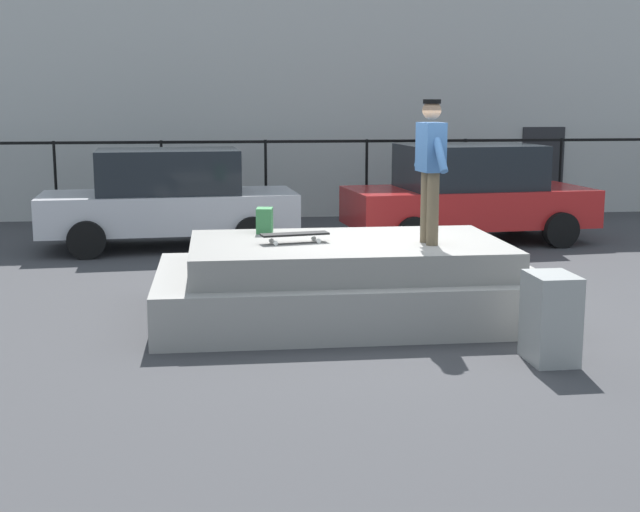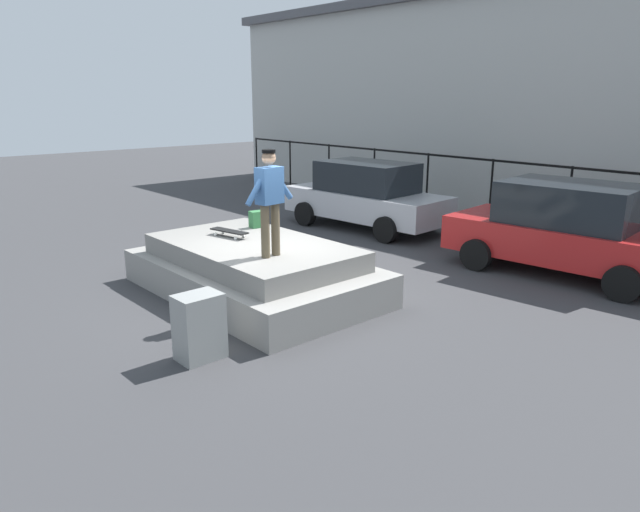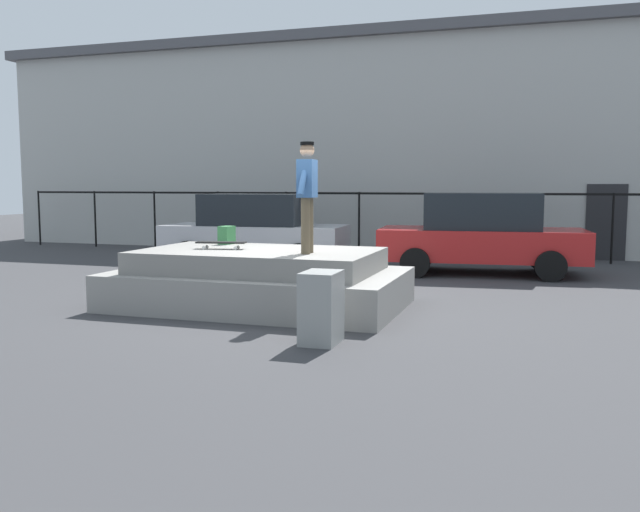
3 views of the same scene
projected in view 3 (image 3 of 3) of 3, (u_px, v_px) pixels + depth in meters
name	position (u px, v px, depth m)	size (l,w,h in m)	color
ground_plane	(293.00, 309.00, 10.81)	(60.00, 60.00, 0.00)	#38383A
concrete_ledge	(259.00, 281.00, 10.96)	(4.60, 2.76, 0.93)	gray
skateboarder	(307.00, 189.00, 10.22)	(0.28, 0.98, 1.69)	brown
skateboard	(221.00, 243.00, 11.03)	(0.84, 0.35, 0.12)	black
backpack	(227.00, 235.00, 11.92)	(0.28, 0.20, 0.32)	#33723F
car_silver_sedan_near	(255.00, 229.00, 16.70)	(4.59, 2.26, 1.75)	#B7B7BC
car_red_sedan_mid	(481.00, 233.00, 14.98)	(4.63, 2.52, 1.80)	#B21E1E
utility_box	(321.00, 307.00, 8.41)	(0.44, 0.60, 0.91)	gray
fence_row	(398.00, 211.00, 18.47)	(24.06, 0.06, 1.78)	black
warehouse_building	(429.00, 148.00, 23.31)	(27.40, 9.38, 6.49)	#B2B2AD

